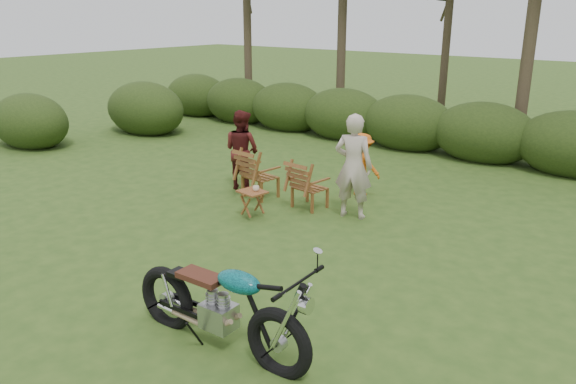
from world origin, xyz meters
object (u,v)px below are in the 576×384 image
Objects in this scene: cup at (256,188)px; adult_b at (243,188)px; child at (360,194)px; lawn_chair_left at (261,197)px; side_table at (253,204)px; lawn_chair_right at (310,207)px; adult_a at (352,216)px; motorcycle at (220,345)px.

adult_b is at bearing 140.44° from cup.
child is at bearing 71.18° from cup.
child reaches higher than lawn_chair_left.
lawn_chair_left is at bearing 124.02° from side_table.
side_table is at bearing 138.78° from adult_b.
cup is at bearing 43.81° from side_table.
lawn_chair_right is 0.56× the size of adult_b.
side_table is 0.40× the size of child.
cup is 0.09× the size of child.
child reaches higher than side_table.
lawn_chair_left is at bearing 127.29° from cup.
child is (0.81, 2.27, -0.24)m from side_table.
side_table is (-0.47, -1.04, 0.24)m from lawn_chair_right.
child is at bearing -151.46° from adult_b.
adult_b is at bearing -15.37° from adult_a.
adult_b reaches higher than motorcycle.
side_table is (-2.33, 3.16, 0.24)m from motorcycle.
adult_a is at bearing 39.91° from cup.
lawn_chair_left reaches higher than lawn_chair_right.
lawn_chair_left is 0.53× the size of adult_a.
side_table reaches higher than lawn_chair_right.
side_table is at bearing 71.47° from lawn_chair_right.
motorcycle is 1.22× the size of adult_a.
child is at bearing -80.37° from adult_a.
cup is at bearing 72.77° from lawn_chair_right.
adult_b is (-0.66, 0.21, 0.00)m from lawn_chair_left.
lawn_chair_right is at bearing -9.67° from adult_a.
lawn_chair_right is 1.28m from child.
motorcycle is 2.29× the size of lawn_chair_left.
adult_b reaches higher than child.
lawn_chair_left is (-2.97, 4.11, 0.00)m from motorcycle.
lawn_chair_left is 1.25m from cup.
side_table reaches higher than lawn_chair_left.
side_table is 0.30m from cup.
adult_b is at bearing 31.91° from child.
cup is (-0.42, -1.00, 0.53)m from lawn_chair_right.
adult_a is (0.86, 0.07, 0.00)m from lawn_chair_right.
adult_a reaches higher than adult_b.
adult_a reaches higher than lawn_chair_left.
side_table is at bearing 130.07° from lawn_chair_left.
motorcycle reaches higher than lawn_chair_left.
side_table is at bearing 25.54° from adult_a.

